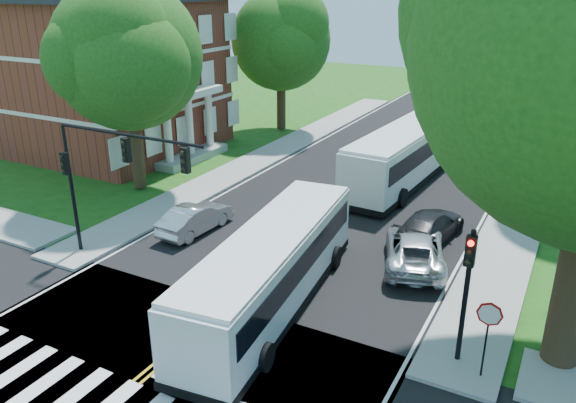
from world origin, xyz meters
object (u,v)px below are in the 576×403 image
Objects in this scene: signal_nw at (108,166)px; hatchback at (195,218)px; suv at (415,249)px; bus_lead at (272,268)px; signal_ne at (467,280)px; bus_follow at (405,154)px; dark_sedan at (430,225)px.

signal_nw is 1.72× the size of hatchback.
signal_nw is at bearing 10.50° from suv.
bus_lead is at bearing 1.84° from signal_nw.
signal_nw reaches higher than signal_ne.
bus_follow is at bearing 65.15° from signal_nw.
bus_follow is at bearing -116.10° from hatchback.
signal_nw is 1.62× the size of signal_ne.
signal_ne is 17.29m from bus_follow.
suv is at bearing -129.37° from bus_lead.
signal_ne is 9.50m from dark_sedan.
bus_follow is at bearing -96.63° from bus_lead.
bus_lead is 2.45× the size of dark_sedan.
dark_sedan is (3.49, -7.25, -1.04)m from bus_follow.
signal_ne is at bearing 116.48° from bus_follow.
signal_nw is 1.50× the size of dark_sedan.
signal_ne is 14.08m from hatchback.
suv is at bearing 28.15° from signal_nw.
bus_follow is 2.49× the size of suv.
signal_nw is at bearing 82.29° from hatchback.
signal_ne is at bearing 100.26° from suv.
dark_sedan is at bearing -153.04° from hatchback.
hatchback is at bearing 32.00° from dark_sedan.
hatchback is (-13.24, 4.23, -2.27)m from signal_ne.
bus_follow is at bearing -56.02° from dark_sedan.
bus_lead reaches higher than dark_sedan.
bus_lead is at bearing 178.10° from signal_ne.
suv is (-3.10, 5.85, -2.24)m from signal_ne.
bus_lead is 15.68m from bus_follow.
bus_lead is 0.91× the size of bus_follow.
bus_follow reaches higher than bus_lead.
bus_follow reaches higher than suv.
bus_lead is at bearing 75.40° from dark_sedan.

